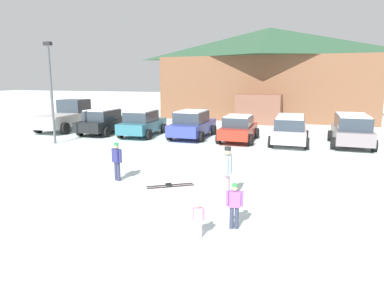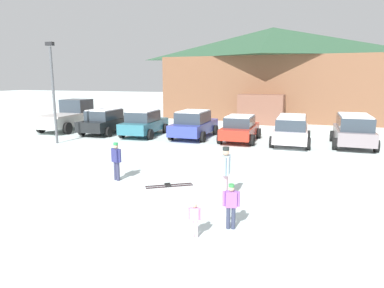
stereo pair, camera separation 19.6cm
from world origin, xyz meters
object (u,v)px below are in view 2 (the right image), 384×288
object	(u,v)px
pickup_truck	(70,116)
skier_adult_in_blue_parka	(226,170)
parked_white_suv	(291,129)
skier_child_in_pink_snowsuit	(194,218)
parked_red_sedan	(240,128)
skier_child_in_purple_jacket	(231,204)
ski_lodge	(271,73)
lamp_post	(53,88)
parked_grey_wagon	(354,130)
pair_of_skis	(169,185)
parked_teal_hatchback	(144,123)
skier_teen_in_navy_coat	(116,159)
parked_blue_hatchback	(194,124)
parked_black_sedan	(106,121)

from	to	relation	value
pickup_truck	skier_adult_in_blue_parka	xyz separation A→B (m)	(13.99, -10.80, -0.05)
parked_white_suv	skier_child_in_pink_snowsuit	distance (m)	12.85
parked_red_sedan	skier_child_in_pink_snowsuit	size ratio (longest dim) A/B	4.53
skier_child_in_purple_jacket	skier_adult_in_blue_parka	bearing A→B (deg)	106.81
parked_red_sedan	pickup_truck	size ratio (longest dim) A/B	0.73
ski_lodge	parked_red_sedan	size ratio (longest dim) A/B	4.77
skier_child_in_purple_jacket	lamp_post	world-z (taller)	lamp_post
ski_lodge	skier_child_in_pink_snowsuit	bearing A→B (deg)	-87.90
skier_adult_in_blue_parka	parked_grey_wagon	bearing A→B (deg)	65.38
pickup_truck	parked_red_sedan	bearing A→B (deg)	-3.46
pair_of_skis	parked_teal_hatchback	bearing A→B (deg)	120.63
parked_teal_hatchback	pickup_truck	world-z (taller)	pickup_truck
parked_white_suv	pair_of_skis	xyz separation A→B (m)	(-3.68, -9.28, -0.86)
skier_teen_in_navy_coat	skier_child_in_pink_snowsuit	bearing A→B (deg)	-40.33
parked_red_sedan	parked_grey_wagon	world-z (taller)	parked_grey_wagon
parked_red_sedan	pickup_truck	distance (m)	12.60
parked_blue_hatchback	lamp_post	world-z (taller)	lamp_post
skier_child_in_purple_jacket	pair_of_skis	distance (m)	3.92
parked_teal_hatchback	parked_white_suv	bearing A→B (deg)	-0.59
skier_teen_in_navy_coat	parked_blue_hatchback	bearing A→B (deg)	90.92
parked_teal_hatchback	parked_white_suv	distance (m)	9.23
parked_black_sedan	parked_red_sedan	distance (m)	9.22
parked_grey_wagon	skier_child_in_pink_snowsuit	bearing A→B (deg)	-110.33
parked_blue_hatchback	skier_adult_in_blue_parka	size ratio (longest dim) A/B	2.73
skier_adult_in_blue_parka	ski_lodge	bearing A→B (deg)	92.60
ski_lodge	skier_teen_in_navy_coat	world-z (taller)	ski_lodge
parked_teal_hatchback	pickup_truck	distance (m)	6.32
parked_black_sedan	skier_child_in_pink_snowsuit	world-z (taller)	parked_black_sedan
skier_child_in_purple_jacket	pickup_truck	bearing A→B (deg)	138.75
parked_red_sedan	skier_adult_in_blue_parka	distance (m)	10.14
parked_blue_hatchback	parked_red_sedan	world-z (taller)	parked_blue_hatchback
parked_red_sedan	pair_of_skis	size ratio (longest dim) A/B	2.61
lamp_post	skier_teen_in_navy_coat	bearing A→B (deg)	-36.93
pickup_truck	skier_adult_in_blue_parka	size ratio (longest dim) A/B	3.32
parked_teal_hatchback	skier_child_in_purple_jacket	bearing A→B (deg)	-55.43
ski_lodge	skier_adult_in_blue_parka	xyz separation A→B (m)	(1.08, -23.83, -3.27)
skier_child_in_purple_jacket	skier_child_in_pink_snowsuit	distance (m)	1.05
parked_black_sedan	parked_grey_wagon	bearing A→B (deg)	0.88
parked_black_sedan	parked_teal_hatchback	world-z (taller)	parked_teal_hatchback
parked_black_sedan	skier_teen_in_navy_coat	xyz separation A→B (m)	(6.38, -9.40, -0.04)
parked_red_sedan	pair_of_skis	xyz separation A→B (m)	(-0.75, -9.33, -0.77)
skier_adult_in_blue_parka	parked_black_sedan	bearing A→B (deg)	136.29
parked_blue_hatchback	pickup_truck	bearing A→B (deg)	177.46
parked_white_suv	pair_of_skis	bearing A→B (deg)	-111.65
skier_teen_in_navy_coat	skier_child_in_pink_snowsuit	distance (m)	5.44
parked_white_suv	skier_teen_in_navy_coat	size ratio (longest dim) A/B	3.12
parked_teal_hatchback	parked_red_sedan	size ratio (longest dim) A/B	1.09
parked_white_suv	skier_child_in_purple_jacket	size ratio (longest dim) A/B	3.77
parked_grey_wagon	lamp_post	xyz separation A→B (m)	(-16.09, -4.32, 2.23)
ski_lodge	parked_blue_hatchback	bearing A→B (deg)	-103.87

